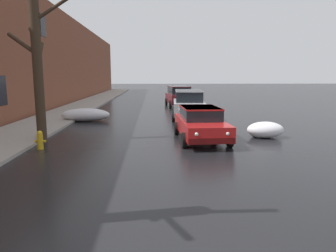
{
  "coord_description": "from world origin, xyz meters",
  "views": [
    {
      "loc": [
        -0.24,
        -3.35,
        2.76
      ],
      "look_at": [
        0.24,
        6.61,
        1.13
      ],
      "focal_mm": 33.3,
      "sensor_mm": 36.0,
      "label": 1
    }
  ],
  "objects_px": {
    "sedan_red_approaching_near_lane": "(201,123)",
    "suv_maroon_parked_kerbside_mid": "(179,96)",
    "bare_tree_second_along_sidewalk": "(37,63)",
    "suv_silver_parked_kerbside_close": "(188,103)",
    "fire_hydrant": "(40,140)"
  },
  "relations": [
    {
      "from": "sedan_red_approaching_near_lane",
      "to": "suv_silver_parked_kerbside_close",
      "type": "xyz_separation_m",
      "value": [
        0.23,
        6.61,
        0.23
      ]
    },
    {
      "from": "bare_tree_second_along_sidewalk",
      "to": "suv_maroon_parked_kerbside_mid",
      "type": "distance_m",
      "value": 16.01
    },
    {
      "from": "sedan_red_approaching_near_lane",
      "to": "suv_maroon_parked_kerbside_mid",
      "type": "distance_m",
      "value": 14.36
    },
    {
      "from": "bare_tree_second_along_sidewalk",
      "to": "sedan_red_approaching_near_lane",
      "type": "bearing_deg",
      "value": -1.1
    },
    {
      "from": "bare_tree_second_along_sidewalk",
      "to": "suv_maroon_parked_kerbside_mid",
      "type": "xyz_separation_m",
      "value": [
        7.0,
        14.23,
        -2.25
      ]
    },
    {
      "from": "suv_silver_parked_kerbside_close",
      "to": "suv_maroon_parked_kerbside_mid",
      "type": "distance_m",
      "value": 7.74
    },
    {
      "from": "bare_tree_second_along_sidewalk",
      "to": "suv_silver_parked_kerbside_close",
      "type": "relative_size",
      "value": 1.39
    },
    {
      "from": "sedan_red_approaching_near_lane",
      "to": "suv_maroon_parked_kerbside_mid",
      "type": "height_order",
      "value": "suv_maroon_parked_kerbside_mid"
    },
    {
      "from": "fire_hydrant",
      "to": "bare_tree_second_along_sidewalk",
      "type": "bearing_deg",
      "value": 106.99
    },
    {
      "from": "sedan_red_approaching_near_lane",
      "to": "bare_tree_second_along_sidewalk",
      "type": "bearing_deg",
      "value": 178.9
    },
    {
      "from": "bare_tree_second_along_sidewalk",
      "to": "sedan_red_approaching_near_lane",
      "type": "distance_m",
      "value": 7.19
    },
    {
      "from": "bare_tree_second_along_sidewalk",
      "to": "suv_silver_parked_kerbside_close",
      "type": "height_order",
      "value": "bare_tree_second_along_sidewalk"
    },
    {
      "from": "fire_hydrant",
      "to": "suv_silver_parked_kerbside_close",
      "type": "bearing_deg",
      "value": 50.91
    },
    {
      "from": "suv_silver_parked_kerbside_close",
      "to": "fire_hydrant",
      "type": "height_order",
      "value": "suv_silver_parked_kerbside_close"
    },
    {
      "from": "bare_tree_second_along_sidewalk",
      "to": "fire_hydrant",
      "type": "bearing_deg",
      "value": -73.01
    }
  ]
}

